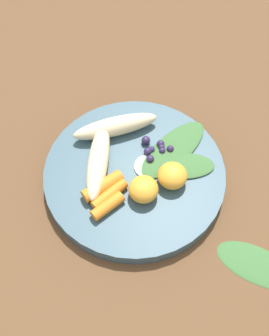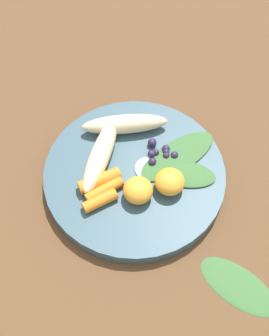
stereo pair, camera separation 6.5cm
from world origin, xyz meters
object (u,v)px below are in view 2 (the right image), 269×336
object	(u,v)px
bowl	(135,175)
kale_leaf_stray	(238,286)
banana_peeled_left	(101,154)
banana_peeled_right	(125,124)
orange_segment_near	(170,182)

from	to	relation	value
bowl	kale_leaf_stray	distance (m)	0.22
banana_peeled_left	banana_peeled_right	bearing A→B (deg)	164.42
bowl	orange_segment_near	size ratio (longest dim) A/B	6.27
orange_segment_near	banana_peeled_right	bearing A→B (deg)	-36.59
orange_segment_near	kale_leaf_stray	bearing A→B (deg)	143.49
banana_peeled_right	orange_segment_near	distance (m)	0.12
banana_peeled_left	orange_segment_near	size ratio (longest dim) A/B	3.08
banana_peeled_right	kale_leaf_stray	size ratio (longest dim) A/B	1.16
banana_peeled_left	orange_segment_near	bearing A→B (deg)	80.88
banana_peeled_right	orange_segment_near	bearing A→B (deg)	116.98
banana_peeled_right	orange_segment_near	xyz separation A→B (m)	(-0.10, 0.07, 0.00)
bowl	banana_peeled_left	xyz separation A→B (m)	(0.05, -0.00, 0.03)
bowl	kale_leaf_stray	bearing A→B (deg)	150.96
banana_peeled_right	bowl	bearing A→B (deg)	95.91
banana_peeled_right	orange_segment_near	size ratio (longest dim) A/B	3.08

